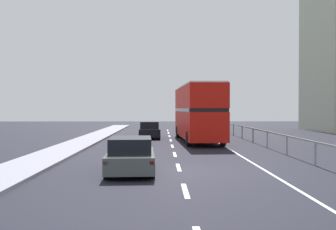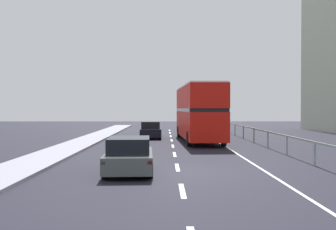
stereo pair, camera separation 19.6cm
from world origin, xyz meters
The scene contains 7 objects.
ground_plane centered at (0.00, 0.00, -0.05)m, with size 73.93×120.00×0.10m, color black.
near_sidewalk_kerb centered at (-6.46, 0.00, 0.07)m, with size 2.31×80.00×0.14m, color gray.
lane_paint_markings centered at (2.15, 8.60, 0.00)m, with size 3.61×46.00×0.01m.
bridge_side_railing centered at (6.03, 9.00, 0.88)m, with size 0.10×42.00×1.07m.
double_decker_bus_red centered at (2.04, 14.02, 2.28)m, with size 3.01×11.08×4.25m.
hatchback_car_near centered at (-1.93, -0.34, 0.66)m, with size 1.97×4.09×1.39m.
sedan_car_ahead centered at (-1.76, 17.15, 0.68)m, with size 1.93×4.33×1.42m.
Camera 1 is at (-0.73, -15.33, 2.50)m, focal length 41.15 mm.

